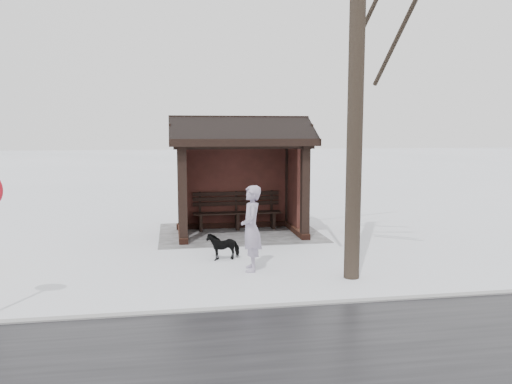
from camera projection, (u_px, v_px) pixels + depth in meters
ground at (240, 234)px, 13.11m from camera, size 120.00×120.00×0.00m
kerb at (289, 306)px, 7.73m from camera, size 120.00×0.15×0.06m
trampled_patch at (239, 232)px, 13.30m from camera, size 4.20×3.20×0.02m
bus_shelter at (239, 152)px, 13.00m from camera, size 3.60×2.40×3.09m
pedestrian at (251, 228)px, 9.63m from camera, size 0.45×0.64×1.67m
dog at (223, 246)px, 10.56m from camera, size 0.72×0.43×0.57m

